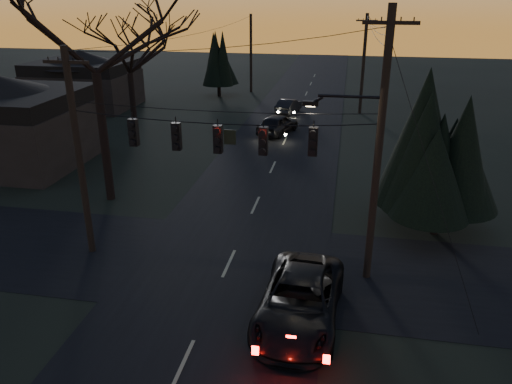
% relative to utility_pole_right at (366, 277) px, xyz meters
% --- Properties ---
extents(main_road, '(8.00, 120.00, 0.02)m').
position_rel_utility_pole_right_xyz_m(main_road, '(-5.50, 10.00, 0.01)').
color(main_road, black).
rests_on(main_road, ground).
extents(cross_road, '(60.00, 7.00, 0.02)m').
position_rel_utility_pole_right_xyz_m(cross_road, '(-5.50, 0.00, 0.01)').
color(cross_road, black).
rests_on(cross_road, ground).
extents(utility_pole_right, '(5.00, 0.30, 10.00)m').
position_rel_utility_pole_right_xyz_m(utility_pole_right, '(0.00, 0.00, 0.00)').
color(utility_pole_right, black).
rests_on(utility_pole_right, ground).
extents(utility_pole_left, '(1.80, 0.30, 8.50)m').
position_rel_utility_pole_right_xyz_m(utility_pole_left, '(-11.50, 0.00, 0.00)').
color(utility_pole_left, black).
rests_on(utility_pole_left, ground).
extents(utility_pole_far_r, '(1.80, 0.30, 8.50)m').
position_rel_utility_pole_right_xyz_m(utility_pole_far_r, '(0.00, 28.00, 0.00)').
color(utility_pole_far_r, black).
rests_on(utility_pole_far_r, ground).
extents(utility_pole_far_l, '(0.30, 0.30, 8.00)m').
position_rel_utility_pole_right_xyz_m(utility_pole_far_l, '(-11.50, 36.00, 0.00)').
color(utility_pole_far_l, black).
rests_on(utility_pole_far_l, ground).
extents(span_signal_assembly, '(11.50, 0.44, 1.51)m').
position_rel_utility_pole_right_xyz_m(span_signal_assembly, '(-5.74, 0.00, 5.31)').
color(span_signal_assembly, black).
rests_on(span_signal_assembly, ground).
extents(bare_tree_left, '(9.20, 9.20, 13.24)m').
position_rel_utility_pole_right_xyz_m(bare_tree_left, '(-13.25, 5.48, 9.26)').
color(bare_tree_left, black).
rests_on(bare_tree_left, ground).
extents(evergreen_right, '(4.40, 4.40, 7.34)m').
position_rel_utility_pole_right_xyz_m(evergreen_right, '(3.12, 4.36, 4.26)').
color(evergreen_right, black).
rests_on(evergreen_right, ground).
extents(bare_tree_dist, '(7.70, 7.70, 8.86)m').
position_rel_utility_pole_right_xyz_m(bare_tree_dist, '(-17.64, 19.04, 6.19)').
color(bare_tree_dist, black).
rests_on(bare_tree_dist, ground).
extents(evergreen_dist, '(3.16, 3.16, 5.87)m').
position_rel_utility_pole_right_xyz_m(evergreen_dist, '(-14.33, 33.13, 3.52)').
color(evergreen_dist, black).
rests_on(evergreen_dist, ground).
extents(house_left_near, '(10.00, 8.00, 5.60)m').
position_rel_utility_pole_right_xyz_m(house_left_near, '(-22.50, 10.00, 2.80)').
color(house_left_near, black).
rests_on(house_left_near, ground).
extents(house_left_far, '(9.00, 7.00, 5.20)m').
position_rel_utility_pole_right_xyz_m(house_left_far, '(-25.50, 26.00, 2.60)').
color(house_left_far, black).
rests_on(house_left_far, ground).
extents(suv_near, '(2.88, 5.76, 1.57)m').
position_rel_utility_pole_right_xyz_m(suv_near, '(-2.30, -3.22, 0.78)').
color(suv_near, black).
rests_on(suv_near, ground).
extents(sedan_oncoming_a, '(3.10, 4.83, 1.53)m').
position_rel_utility_pole_right_xyz_m(sedan_oncoming_a, '(-6.30, 19.77, 0.76)').
color(sedan_oncoming_a, black).
rests_on(sedan_oncoming_a, ground).
extents(sedan_oncoming_b, '(2.14, 4.01, 1.26)m').
position_rel_utility_pole_right_xyz_m(sedan_oncoming_b, '(-6.30, 26.86, 0.63)').
color(sedan_oncoming_b, black).
rests_on(sedan_oncoming_b, ground).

